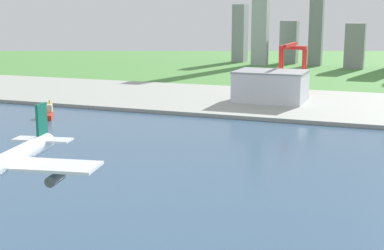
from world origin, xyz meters
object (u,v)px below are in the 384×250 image
tugboat_small (49,113)px  warehouse_main (271,86)px  airplane_landing (4,164)px  port_crane_red (292,57)px

tugboat_small → warehouse_main: 161.80m
airplane_landing → tugboat_small: 271.04m
port_crane_red → warehouse_main: 51.61m
airplane_landing → port_crane_red: bearing=93.3°
tugboat_small → warehouse_main: bearing=40.6°
airplane_landing → port_crane_red: 375.47m
airplane_landing → tugboat_small: size_ratio=1.82×
port_crane_red → warehouse_main: bearing=-97.7°
tugboat_small → airplane_landing: bearing=-55.8°
tugboat_small → port_crane_red: bearing=49.8°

